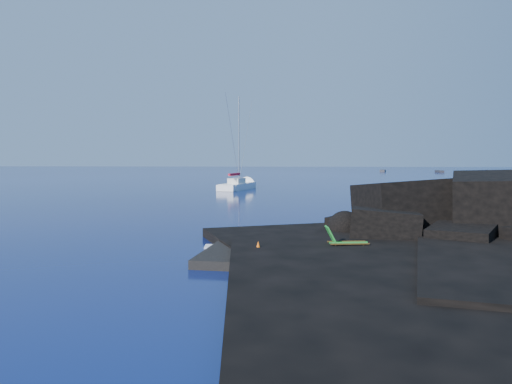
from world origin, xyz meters
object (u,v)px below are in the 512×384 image
sailboat (238,189)px  deck_chair (348,237)px  distant_boat_a (383,172)px  sunbather (318,245)px  marker_cone (258,248)px  distant_boat_b (439,172)px

sailboat → deck_chair: bearing=-63.5°
distant_boat_a → deck_chair: bearing=-85.8°
deck_chair → sunbather: size_ratio=0.94×
deck_chair → sailboat: bearing=93.8°
sailboat → deck_chair: sailboat is taller
deck_chair → distant_boat_a: bearing=71.1°
deck_chair → distant_boat_a: size_ratio=0.37×
sunbather → marker_cone: bearing=-147.8°
sailboat → distant_boat_b: size_ratio=2.83×
sailboat → marker_cone: 44.96m
deck_chair → sunbather: bearing=156.0°
sunbather → sailboat: bearing=106.1°
marker_cone → distant_boat_a: (27.51, 125.99, -0.61)m
deck_chair → distant_boat_b: (38.32, 119.92, -0.92)m
sailboat → sunbather: 44.13m
deck_chair → distant_boat_b: bearing=64.2°
marker_cone → distant_boat_a: 128.96m
sailboat → marker_cone: bearing=-68.2°
sunbather → marker_cone: 2.72m
marker_cone → sailboat: bearing=97.2°
sailboat → sunbather: sailboat is taller
sunbather → marker_cone: (-2.43, -1.22, 0.09)m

